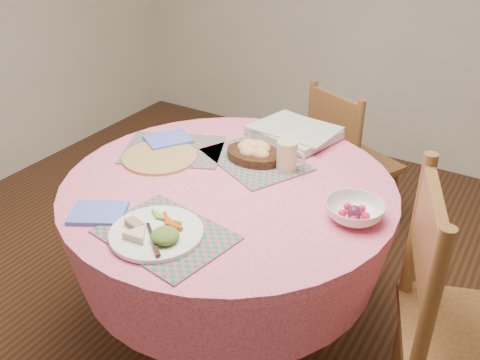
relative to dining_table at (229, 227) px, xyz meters
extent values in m
plane|color=#331C0F|center=(0.00, 0.00, -0.56)|extent=(4.00, 4.00, 0.00)
cylinder|color=pink|center=(0.00, 0.00, 0.17)|extent=(1.24, 1.24, 0.04)
cone|color=pink|center=(0.00, 0.00, 0.00)|extent=(1.24, 1.24, 0.30)
cylinder|color=black|center=(0.00, 0.00, -0.34)|extent=(0.14, 0.14, 0.44)
cylinder|color=black|center=(0.00, 0.00, -0.53)|extent=(0.56, 0.56, 0.06)
cube|color=brown|center=(0.94, -0.05, -0.07)|extent=(0.59, 0.60, 0.04)
cylinder|color=brown|center=(0.70, 0.07, -0.31)|extent=(0.06, 0.06, 0.49)
cylinder|color=brown|center=(0.81, -0.30, 0.20)|extent=(0.06, 0.06, 0.54)
cylinder|color=brown|center=(0.68, 0.06, 0.20)|extent=(0.06, 0.06, 0.54)
cube|color=brown|center=(0.74, -0.12, 0.31)|extent=(0.16, 0.38, 0.26)
cube|color=brown|center=(0.14, 1.01, -0.15)|extent=(0.52, 0.51, 0.04)
cylinder|color=brown|center=(0.35, 1.09, -0.35)|extent=(0.05, 0.05, 0.41)
cylinder|color=brown|center=(0.05, 1.22, -0.35)|extent=(0.05, 0.05, 0.41)
cylinder|color=brown|center=(0.22, 0.80, -0.35)|extent=(0.05, 0.05, 0.41)
cylinder|color=brown|center=(-0.08, 0.93, -0.35)|extent=(0.05, 0.05, 0.41)
cylinder|color=brown|center=(0.22, 0.79, 0.08)|extent=(0.05, 0.05, 0.45)
cylinder|color=brown|center=(-0.08, 0.92, 0.08)|extent=(0.05, 0.05, 0.45)
cube|color=brown|center=(0.07, 0.85, 0.17)|extent=(0.31, 0.16, 0.22)
cube|color=#14725C|center=(0.01, -0.38, 0.20)|extent=(0.44, 0.36, 0.01)
cube|color=#14725C|center=(-0.34, 0.11, 0.20)|extent=(0.49, 0.44, 0.01)
cube|color=#14725C|center=(-0.01, 0.21, 0.20)|extent=(0.49, 0.44, 0.01)
cylinder|color=#996F42|center=(-0.34, 0.03, 0.20)|extent=(0.30, 0.30, 0.01)
cube|color=#516AD2|center=(-0.26, -0.40, 0.20)|extent=(0.23, 0.21, 0.01)
cube|color=#516AD2|center=(-0.41, 0.16, 0.21)|extent=(0.21, 0.23, 0.01)
cylinder|color=white|center=(-0.02, -0.40, 0.21)|extent=(0.30, 0.30, 0.01)
ellipsoid|color=#234F1B|center=(0.04, -0.41, 0.23)|extent=(0.11, 0.11, 0.04)
cylinder|color=beige|center=(-0.03, -0.46, 0.23)|extent=(0.10, 0.10, 0.02)
cube|color=#7F5F49|center=(-0.08, -0.43, 0.23)|extent=(0.07, 0.05, 0.02)
cube|color=silver|center=(0.00, -0.43, 0.22)|extent=(0.12, 0.10, 0.00)
cylinder|color=black|center=(-0.01, 0.21, 0.22)|extent=(0.23, 0.23, 0.03)
ellipsoid|color=tan|center=(-0.05, 0.21, 0.25)|extent=(0.07, 0.06, 0.05)
ellipsoid|color=tan|center=(0.01, 0.24, 0.25)|extent=(0.07, 0.06, 0.05)
ellipsoid|color=tan|center=(0.03, 0.19, 0.25)|extent=(0.07, 0.06, 0.05)
ellipsoid|color=tan|center=(-0.02, 0.18, 0.25)|extent=(0.07, 0.06, 0.05)
ellipsoid|color=tan|center=(-0.01, 0.25, 0.25)|extent=(0.07, 0.06, 0.05)
ellipsoid|color=tan|center=(-0.05, 0.23, 0.25)|extent=(0.07, 0.06, 0.05)
cylinder|color=#CBBC8B|center=(0.13, 0.20, 0.26)|extent=(0.08, 0.08, 0.12)
torus|color=#CBBC8B|center=(0.18, 0.20, 0.26)|extent=(0.07, 0.01, 0.07)
imported|color=white|center=(0.48, 0.02, 0.22)|extent=(0.21, 0.21, 0.06)
sphere|color=red|center=(0.52, 0.02, 0.22)|extent=(0.03, 0.03, 0.03)
sphere|color=red|center=(0.49, 0.06, 0.22)|extent=(0.03, 0.03, 0.03)
sphere|color=red|center=(0.45, 0.04, 0.22)|extent=(0.03, 0.03, 0.03)
sphere|color=red|center=(0.45, 0.00, 0.22)|extent=(0.03, 0.03, 0.03)
sphere|color=red|center=(0.49, -0.02, 0.22)|extent=(0.03, 0.03, 0.03)
sphere|color=#471434|center=(0.48, 0.02, 0.22)|extent=(0.05, 0.05, 0.05)
cube|color=silver|center=(0.03, 0.49, 0.22)|extent=(0.40, 0.34, 0.03)
cube|color=silver|center=(0.05, 0.49, 0.24)|extent=(0.34, 0.28, 0.01)
camera|label=1|loc=(0.93, -1.43, 1.19)|focal=40.00mm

